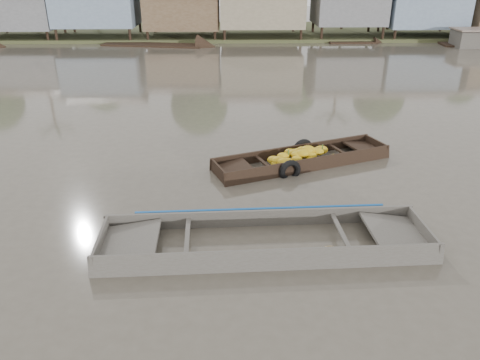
{
  "coord_description": "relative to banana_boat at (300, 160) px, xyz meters",
  "views": [
    {
      "loc": [
        -0.09,
        -10.11,
        5.76
      ],
      "look_at": [
        0.15,
        0.46,
        0.8
      ],
      "focal_mm": 35.0,
      "sensor_mm": 36.0,
      "label": 1
    }
  ],
  "objects": [
    {
      "name": "ground",
      "position": [
        -2.09,
        -3.3,
        -0.15
      ],
      "size": [
        120.0,
        120.0,
        0.0
      ],
      "primitive_type": "plane",
      "color": "#4E473B",
      "rests_on": "ground"
    },
    {
      "name": "distant_boats",
      "position": [
        10.86,
        20.93,
        0.06
      ],
      "size": [
        48.02,
        15.69,
        1.38
      ],
      "color": "black",
      "rests_on": "ground"
    },
    {
      "name": "banana_boat",
      "position": [
        0.0,
        0.0,
        0.0
      ],
      "size": [
        5.8,
        3.35,
        0.78
      ],
      "rotation": [
        0.0,
        0.0,
        0.37
      ],
      "color": "black",
      "rests_on": "ground"
    },
    {
      "name": "viewer_boat",
      "position": [
        -1.42,
        -4.6,
        -0.1
      ],
      "size": [
        7.37,
        2.22,
        0.59
      ],
      "rotation": [
        0.0,
        0.0,
        0.04
      ],
      "color": "#46423C",
      "rests_on": "ground"
    }
  ]
}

